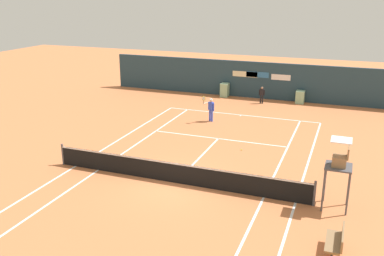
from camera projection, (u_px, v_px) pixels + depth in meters
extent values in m
plane|color=#C67042|center=(175.00, 183.00, 19.01)|extent=(80.00, 80.00, 0.00)
cube|color=white|center=(241.00, 115.00, 29.42)|extent=(10.60, 0.10, 0.01)
cube|color=white|center=(76.00, 166.00, 20.81)|extent=(0.10, 23.40, 0.01)
cube|color=white|center=(98.00, 170.00, 20.37)|extent=(0.10, 23.40, 0.01)
cube|color=white|center=(264.00, 197.00, 17.66)|extent=(0.10, 23.40, 0.01)
cube|color=white|center=(296.00, 203.00, 17.22)|extent=(0.10, 23.40, 0.01)
cube|color=white|center=(218.00, 139.00, 24.70)|extent=(8.00, 0.10, 0.01)
cube|color=white|center=(200.00, 158.00, 21.86)|extent=(0.10, 6.40, 0.01)
cube|color=white|center=(241.00, 116.00, 29.28)|extent=(0.10, 0.24, 0.01)
cylinder|color=#4C4C51|center=(63.00, 154.00, 20.88)|extent=(0.10, 0.10, 1.07)
cylinder|color=#4C4C51|center=(315.00, 194.00, 16.81)|extent=(0.10, 0.10, 1.07)
cube|color=black|center=(175.00, 173.00, 18.87)|extent=(12.00, 0.03, 0.95)
cube|color=white|center=(175.00, 164.00, 18.73)|extent=(12.00, 0.04, 0.06)
cube|color=#233D4C|center=(259.00, 80.00, 33.69)|extent=(25.00, 0.24, 2.89)
cube|color=beige|center=(245.00, 74.00, 33.81)|extent=(2.02, 0.02, 0.44)
cube|color=white|center=(281.00, 77.00, 32.86)|extent=(1.49, 0.02, 0.44)
cube|color=#2D6BA8|center=(257.00, 75.00, 33.46)|extent=(1.80, 0.02, 0.44)
cube|color=#8CB793|center=(225.00, 90.00, 34.36)|extent=(0.61, 0.70, 1.11)
cube|color=#8CB793|center=(300.00, 97.00, 32.35)|extent=(0.62, 0.70, 0.98)
cylinder|color=#47474C|center=(323.00, 191.00, 16.31)|extent=(0.07, 0.07, 1.73)
cylinder|color=#47474C|center=(325.00, 181.00, 17.11)|extent=(0.07, 0.07, 1.73)
cylinder|color=#47474C|center=(348.00, 195.00, 16.00)|extent=(0.07, 0.07, 1.73)
cylinder|color=#47474C|center=(349.00, 185.00, 16.80)|extent=(0.07, 0.07, 1.73)
cylinder|color=#47474C|center=(323.00, 194.00, 16.81)|extent=(0.04, 0.81, 0.04)
cylinder|color=#47474C|center=(325.00, 182.00, 16.65)|extent=(0.04, 0.81, 0.04)
cube|color=#47474C|center=(339.00, 167.00, 16.28)|extent=(1.00, 1.00, 0.06)
cube|color=olive|center=(339.00, 161.00, 16.21)|extent=(0.52, 0.56, 0.40)
cube|color=olive|center=(348.00, 153.00, 15.99)|extent=(0.06, 0.56, 0.45)
cube|color=white|center=(342.00, 140.00, 15.95)|extent=(0.76, 0.80, 0.04)
cylinder|color=#38383D|center=(333.00, 238.00, 14.40)|extent=(0.06, 0.06, 0.38)
cube|color=olive|center=(333.00, 242.00, 13.78)|extent=(0.48, 1.39, 0.08)
cube|color=olive|center=(343.00, 237.00, 13.62)|extent=(0.06, 1.39, 0.42)
cylinder|color=blue|center=(212.00, 116.00, 27.84)|extent=(0.12, 0.12, 0.76)
cylinder|color=blue|center=(210.00, 115.00, 27.95)|extent=(0.12, 0.12, 0.76)
cube|color=blue|center=(211.00, 106.00, 27.70)|extent=(0.39, 0.30, 0.53)
sphere|color=beige|center=(211.00, 101.00, 27.59)|extent=(0.21, 0.21, 0.21)
cylinder|color=white|center=(211.00, 99.00, 27.56)|extent=(0.20, 0.20, 0.06)
cylinder|color=blue|center=(214.00, 107.00, 27.58)|extent=(0.08, 0.08, 0.51)
cylinder|color=beige|center=(206.00, 103.00, 27.58)|extent=(0.25, 0.51, 0.08)
cylinder|color=black|center=(204.00, 102.00, 27.36)|extent=(0.03, 0.03, 0.22)
torus|color=yellow|center=(204.00, 98.00, 27.29)|extent=(0.29, 0.13, 0.30)
cylinder|color=silver|center=(204.00, 98.00, 27.29)|extent=(0.25, 0.09, 0.26)
cylinder|color=black|center=(262.00, 99.00, 32.35)|extent=(0.11, 0.11, 0.66)
cylinder|color=black|center=(260.00, 99.00, 32.37)|extent=(0.11, 0.11, 0.66)
cube|color=black|center=(262.00, 92.00, 32.19)|extent=(0.32, 0.22, 0.46)
sphere|color=#8C664C|center=(262.00, 88.00, 32.09)|extent=(0.18, 0.18, 0.18)
cylinder|color=black|center=(264.00, 93.00, 32.17)|extent=(0.07, 0.07, 0.44)
cylinder|color=black|center=(259.00, 92.00, 32.23)|extent=(0.07, 0.07, 0.44)
sphere|color=#CCE033|center=(242.00, 150.00, 22.87)|extent=(0.07, 0.07, 0.07)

